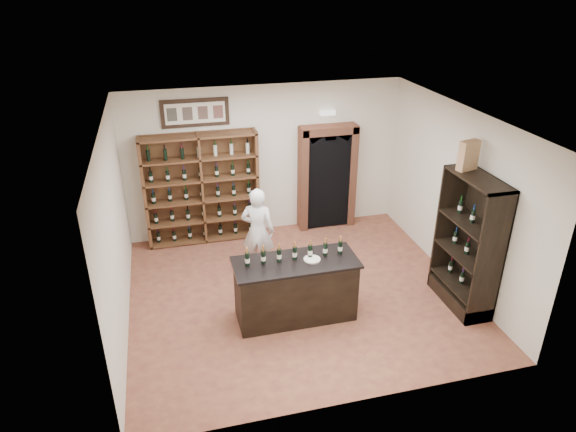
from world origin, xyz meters
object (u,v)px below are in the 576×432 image
(tasting_counter, at_px, (296,290))
(wine_shelf, at_px, (202,188))
(counter_bottle_0, at_px, (247,259))
(shopkeeper, at_px, (258,231))
(side_cabinet, at_px, (467,262))
(wine_crate, at_px, (468,155))

(tasting_counter, bearing_deg, wine_shelf, 110.56)
(tasting_counter, xyz_separation_m, counter_bottle_0, (-0.72, 0.06, 0.61))
(counter_bottle_0, xyz_separation_m, shopkeeper, (0.43, 1.40, -0.30))
(side_cabinet, relative_size, shopkeeper, 1.37)
(side_cabinet, xyz_separation_m, wine_crate, (-0.06, 0.33, 1.67))
(wine_shelf, distance_m, counter_bottle_0, 2.90)
(counter_bottle_0, bearing_deg, side_cabinet, -5.97)
(shopkeeper, relative_size, wine_crate, 3.53)
(tasting_counter, bearing_deg, side_cabinet, -6.28)
(counter_bottle_0, distance_m, wine_crate, 3.64)
(side_cabinet, bearing_deg, wine_shelf, 139.79)
(wine_shelf, bearing_deg, counter_bottle_0, -82.47)
(wine_shelf, height_order, shopkeeper, wine_shelf)
(shopkeeper, distance_m, wine_crate, 3.67)
(counter_bottle_0, bearing_deg, wine_shelf, 97.53)
(wine_crate, bearing_deg, counter_bottle_0, 164.15)
(counter_bottle_0, relative_size, side_cabinet, 0.14)
(counter_bottle_0, distance_m, side_cabinet, 3.48)
(wine_shelf, relative_size, counter_bottle_0, 7.33)
(wine_shelf, relative_size, shopkeeper, 1.37)
(wine_crate, bearing_deg, tasting_counter, 165.28)
(side_cabinet, distance_m, shopkeeper, 3.49)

